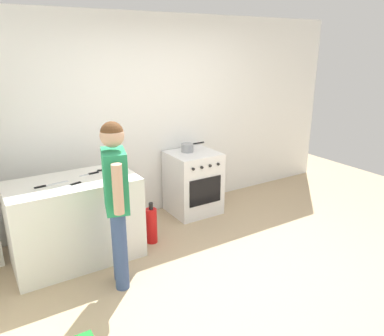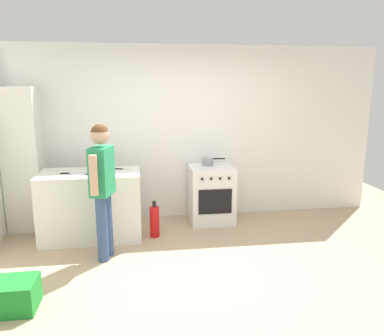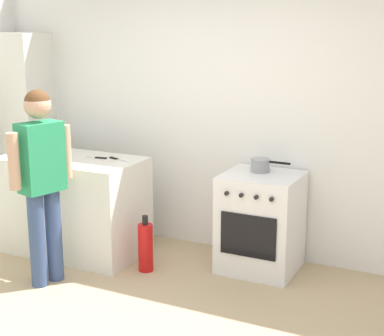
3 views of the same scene
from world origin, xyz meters
The scene contains 13 objects.
ground_plane centered at (0.00, 0.00, 0.00)m, with size 8.00×8.00×0.00m, color tan.
back_wall centered at (0.00, 1.95, 1.30)m, with size 6.00×0.10×2.60m, color white.
counter_unit centered at (-1.35, 1.20, 0.45)m, with size 1.30×0.70×0.90m, color silver.
oven_left centered at (0.35, 1.58, 0.43)m, with size 0.64×0.62×0.85m.
pot centered at (0.31, 1.65, 0.91)m, with size 0.35×0.17×0.11m.
knife_utility centered at (-0.92, 1.32, 0.90)m, with size 0.24×0.12×0.01m.
knife_paring centered at (-1.12, 1.29, 0.91)m, with size 0.21×0.05×0.01m.
knife_bread centered at (-1.44, 1.05, 0.90)m, with size 0.35×0.12×0.01m.
knife_carving centered at (-1.56, 1.17, 0.90)m, with size 0.33×0.07×0.01m.
person centered at (-1.12, 0.54, 0.95)m, with size 0.28×0.55×1.60m.
fire_extinguisher centered at (-0.52, 1.10, 0.22)m, with size 0.13×0.13×0.50m.
recycling_crate_lower centered at (-1.92, -0.43, 0.14)m, with size 0.52×0.36×0.28m, color #1E842D.
larder_cabinet centered at (-2.30, 1.68, 1.00)m, with size 0.48×0.44×2.00m, color silver.
Camera 2 is at (-0.68, -3.71, 2.01)m, focal length 35.00 mm.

